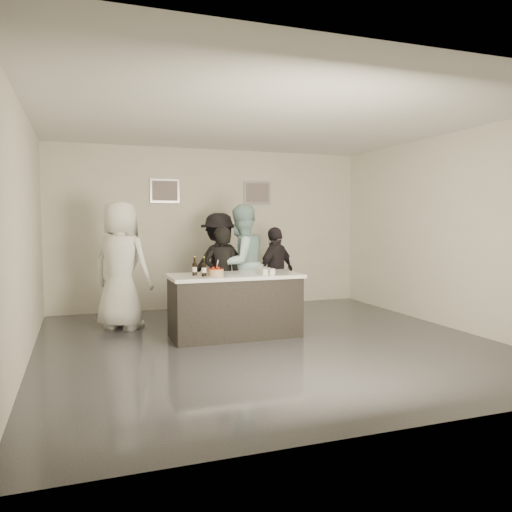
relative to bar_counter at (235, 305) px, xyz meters
name	(u,v)px	position (x,y,z in m)	size (l,w,h in m)	color
floor	(268,342)	(0.32, -0.50, -0.45)	(6.00, 6.00, 0.00)	#3D3D42
ceiling	(269,119)	(0.32, -0.50, 2.55)	(6.00, 6.00, 0.00)	white
wall_back	(212,229)	(0.32, 2.50, 1.05)	(6.00, 0.04, 3.00)	silver
wall_front	(406,242)	(0.32, -3.50, 1.05)	(6.00, 0.04, 3.00)	silver
wall_left	(23,235)	(-2.68, -0.50, 1.05)	(0.04, 6.00, 3.00)	silver
wall_right	(450,231)	(3.32, -0.50, 1.05)	(0.04, 6.00, 3.00)	silver
picture_left	(165,191)	(-0.58, 2.47, 1.75)	(0.54, 0.04, 0.44)	#B2B2B7
picture_right	(257,193)	(1.22, 2.47, 1.75)	(0.54, 0.04, 0.44)	#B2B2B7
bar_counter	(235,305)	(0.00, 0.00, 0.00)	(1.86, 0.86, 0.90)	white
cake	(216,273)	(-0.30, -0.10, 0.49)	(0.22, 0.22, 0.08)	#E55C18
beer_bottle_a	(195,266)	(-0.58, 0.01, 0.58)	(0.07, 0.07, 0.26)	black
beer_bottle_b	(204,267)	(-0.48, -0.14, 0.58)	(0.07, 0.07, 0.26)	black
tumbler_cluster	(265,270)	(0.44, -0.04, 0.49)	(0.19, 0.40, 0.08)	#C48112
candles	(223,277)	(-0.28, -0.35, 0.45)	(0.24, 0.08, 0.01)	pink
person_main_black	(222,277)	(0.01, 0.72, 0.33)	(0.57, 0.38, 1.57)	black
person_main_blue	(241,264)	(0.37, 0.85, 0.51)	(0.93, 0.72, 1.91)	#9BCACB
person_guest_left	(121,265)	(-1.48, 1.06, 0.53)	(0.96, 0.62, 1.96)	white
person_guest_right	(276,272)	(1.08, 1.12, 0.32)	(0.91, 0.38, 1.55)	black
person_guest_back	(219,265)	(0.20, 1.58, 0.44)	(1.16, 0.66, 1.79)	black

